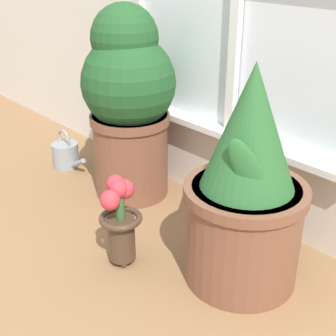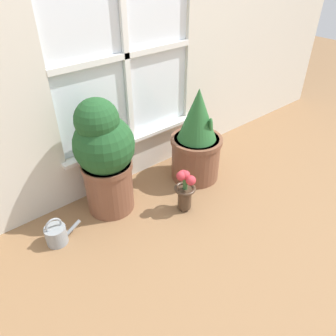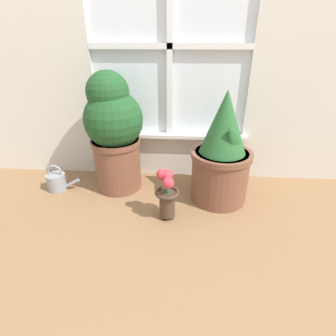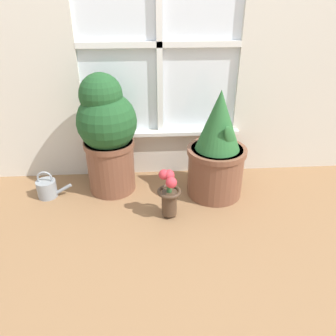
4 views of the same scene
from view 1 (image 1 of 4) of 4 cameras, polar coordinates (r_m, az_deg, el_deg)
ground_plane at (r=1.54m, az=-8.67°, el=-12.13°), size 10.00×10.00×0.00m
potted_plant_left at (r=1.81m, az=-4.79°, el=8.24°), size 0.36×0.36×0.75m
potted_plant_right at (r=1.35m, az=9.49°, el=-2.92°), size 0.36×0.36×0.67m
flower_vase at (r=1.47m, az=-5.88°, el=-6.12°), size 0.14×0.14×0.30m
watering_can at (r=2.20m, az=-12.35°, el=1.66°), size 0.22×0.12×0.18m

